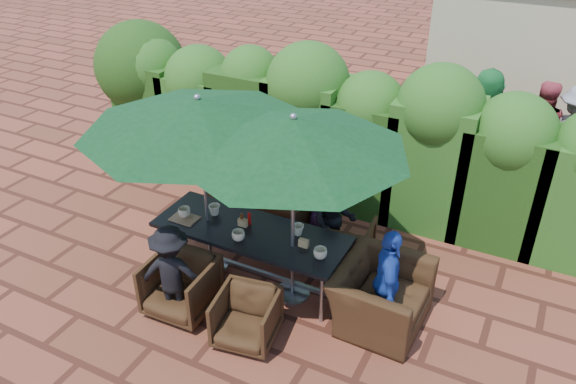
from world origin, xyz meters
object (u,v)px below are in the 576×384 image
at_px(umbrella_right, 293,135).
at_px(chair_far_left, 238,203).
at_px(chair_far_right, 346,239).
at_px(dining_table, 251,235).
at_px(chair_end_right, 382,287).
at_px(chair_near_right, 246,316).
at_px(chair_far_mid, 286,210).
at_px(umbrella_left, 198,114).
at_px(chair_near_left, 181,284).

relative_size(umbrella_right, chair_far_left, 3.74).
bearing_deg(chair_far_right, umbrella_right, 65.20).
height_order(dining_table, chair_end_right, chair_end_right).
distance_m(chair_far_left, chair_near_right, 2.41).
distance_m(chair_far_mid, chair_near_right, 2.12).
relative_size(dining_table, chair_far_mid, 2.90).
distance_m(dining_table, chair_end_right, 1.75).
distance_m(umbrella_left, chair_end_right, 2.91).
relative_size(umbrella_right, chair_near_left, 3.35).
bearing_deg(chair_far_right, chair_far_left, -9.41).
height_order(chair_far_right, chair_end_right, chair_end_right).
bearing_deg(dining_table, umbrella_left, -174.81).
bearing_deg(chair_far_left, dining_table, 135.43).
relative_size(chair_far_left, chair_far_right, 1.01).
bearing_deg(chair_near_left, umbrella_left, 98.14).
relative_size(chair_near_left, chair_end_right, 0.69).
distance_m(dining_table, chair_far_mid, 1.09).
bearing_deg(chair_far_left, umbrella_right, 149.59).
xyz_separation_m(dining_table, chair_near_left, (-0.45, -0.91, -0.29)).
xyz_separation_m(umbrella_left, umbrella_right, (1.22, -0.01, -0.00)).
distance_m(chair_far_mid, chair_near_left, 2.01).
height_order(dining_table, chair_far_left, dining_table).
distance_m(chair_near_left, chair_end_right, 2.37).
height_order(umbrella_left, chair_far_mid, umbrella_left).
height_order(chair_far_mid, chair_near_right, chair_far_mid).
bearing_deg(chair_far_mid, chair_near_right, 108.91).
relative_size(chair_far_mid, chair_near_right, 1.25).
distance_m(umbrella_left, chair_far_right, 2.61).
height_order(umbrella_left, chair_near_left, umbrella_left).
bearing_deg(umbrella_left, dining_table, 5.19).
bearing_deg(chair_far_mid, dining_table, 96.56).
bearing_deg(chair_near_left, chair_far_mid, 76.46).
xyz_separation_m(dining_table, umbrella_right, (0.62, -0.06, 1.54)).
distance_m(umbrella_right, chair_far_right, 2.12).
xyz_separation_m(chair_far_right, chair_end_right, (0.79, -0.90, 0.15)).
bearing_deg(dining_table, chair_far_left, 129.10).
xyz_separation_m(chair_far_mid, chair_far_right, (1.01, -0.17, -0.08)).
bearing_deg(umbrella_left, chair_far_right, 31.21).
bearing_deg(chair_end_right, chair_near_right, 129.84).
xyz_separation_m(dining_table, chair_far_left, (-0.83, 1.02, -0.33)).
height_order(chair_far_mid, chair_end_right, chair_end_right).
bearing_deg(chair_end_right, umbrella_left, 92.83).
distance_m(umbrella_left, chair_near_right, 2.36).
bearing_deg(chair_far_right, chair_far_mid, -14.92).
distance_m(chair_far_mid, chair_far_right, 1.02).
xyz_separation_m(dining_table, chair_end_right, (1.74, -0.01, -0.18)).
xyz_separation_m(chair_near_left, chair_end_right, (2.20, 0.89, 0.11)).
relative_size(dining_table, chair_far_left, 3.55).
distance_m(umbrella_left, umbrella_right, 1.22).
bearing_deg(chair_far_left, chair_near_left, 107.44).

